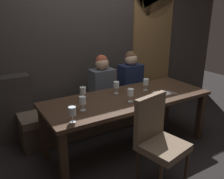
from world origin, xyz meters
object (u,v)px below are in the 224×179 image
(diner_bearded, at_px, (131,75))
(wine_glass_center_front, at_px, (83,91))
(banquette_bench, at_px, (102,114))
(chair_near_side, at_px, (157,136))
(wine_glass_end_left, at_px, (116,85))
(wine_glass_end_right, at_px, (131,93))
(dining_table, at_px, (128,103))
(wine_glass_far_left, at_px, (72,111))
(fork_on_table, at_px, (171,92))
(dessert_plate, at_px, (162,93))
(wine_glass_far_right, at_px, (83,101))
(diner_redhead, at_px, (102,80))
(wine_glass_near_right, at_px, (146,82))

(diner_bearded, height_order, wine_glass_center_front, diner_bearded)
(banquette_bench, height_order, chair_near_side, chair_near_side)
(wine_glass_end_left, bearing_deg, wine_glass_end_right, -91.87)
(dining_table, distance_m, wine_glass_far_left, 0.96)
(banquette_bench, bearing_deg, wine_glass_center_front, -137.43)
(dining_table, xyz_separation_m, fork_on_table, (0.60, -0.17, 0.09))
(wine_glass_end_left, relative_size, wine_glass_end_right, 1.00)
(banquette_bench, bearing_deg, dining_table, -90.00)
(dessert_plate, bearing_deg, wine_glass_end_left, 148.28)
(wine_glass_far_left, relative_size, wine_glass_center_front, 1.00)
(wine_glass_far_right, distance_m, wine_glass_end_right, 0.61)
(diner_redhead, height_order, diner_bearded, diner_bearded)
(wine_glass_near_right, height_order, wine_glass_end_right, same)
(diner_bearded, bearing_deg, diner_redhead, -177.76)
(chair_near_side, bearing_deg, wine_glass_near_right, 59.14)
(banquette_bench, distance_m, dessert_plate, 1.09)
(wine_glass_center_front, bearing_deg, diner_redhead, 41.72)
(wine_glass_center_front, bearing_deg, wine_glass_far_right, -115.37)
(dining_table, xyz_separation_m, wine_glass_end_right, (-0.07, -0.15, 0.20))
(chair_near_side, relative_size, wine_glass_near_right, 5.98)
(banquette_bench, relative_size, wine_glass_far_left, 15.24)
(diner_bearded, distance_m, wine_glass_far_right, 1.46)
(diner_bearded, relative_size, dessert_plate, 3.84)
(wine_glass_far_left, relative_size, dessert_plate, 0.86)
(chair_near_side, relative_size, wine_glass_end_right, 5.98)
(diner_redhead, relative_size, fork_on_table, 4.27)
(wine_glass_end_left, distance_m, wine_glass_far_right, 0.68)
(chair_near_side, height_order, diner_redhead, diner_redhead)
(wine_glass_end_left, bearing_deg, banquette_bench, 83.14)
(banquette_bench, height_order, wine_glass_far_right, wine_glass_far_right)
(diner_redhead, relative_size, wine_glass_end_left, 4.42)
(dining_table, xyz_separation_m, dessert_plate, (0.46, -0.14, 0.10))
(wine_glass_near_right, xyz_separation_m, wine_glass_center_front, (-0.90, 0.12, -0.00))
(wine_glass_end_left, bearing_deg, dining_table, -71.74)
(wine_glass_end_right, bearing_deg, wine_glass_near_right, 29.08)
(dessert_plate, bearing_deg, dining_table, 163.61)
(dining_table, bearing_deg, fork_on_table, -15.93)
(wine_glass_far_right, relative_size, fork_on_table, 0.96)
(diner_redhead, height_order, wine_glass_far_left, diner_redhead)
(wine_glass_far_right, height_order, wine_glass_center_front, same)
(wine_glass_end_right, bearing_deg, diner_bearded, 54.38)
(wine_glass_near_right, bearing_deg, chair_near_side, -120.86)
(banquette_bench, relative_size, wine_glass_near_right, 15.24)
(wine_glass_far_left, bearing_deg, banquette_bench, 48.56)
(wine_glass_end_right, height_order, fork_on_table, wine_glass_end_right)
(wine_glass_center_front, bearing_deg, diner_bearded, 24.82)
(dining_table, distance_m, wine_glass_far_right, 0.72)
(dining_table, relative_size, wine_glass_end_left, 13.41)
(banquette_bench, height_order, diner_redhead, diner_redhead)
(wine_glass_far_left, bearing_deg, wine_glass_center_front, 55.61)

